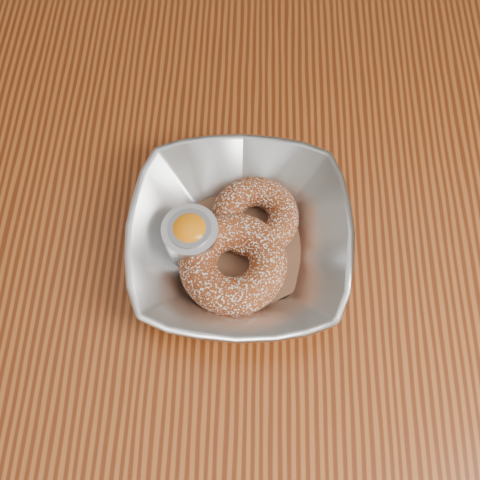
{
  "coord_description": "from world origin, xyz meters",
  "views": [
    {
      "loc": [
        -0.11,
        -0.29,
        1.33
      ],
      "look_at": [
        -0.12,
        -0.04,
        0.78
      ],
      "focal_mm": 42.0,
      "sensor_mm": 36.0,
      "label": 1
    }
  ],
  "objects_px": {
    "ramekin": "(191,237)",
    "serving_bowl": "(240,240)",
    "table": "(329,254)",
    "donut_front": "(233,263)",
    "donut_back": "(255,217)"
  },
  "relations": [
    {
      "from": "table",
      "to": "donut_back",
      "type": "bearing_deg",
      "value": -173.57
    },
    {
      "from": "table",
      "to": "donut_back",
      "type": "xyz_separation_m",
      "value": [
        -0.1,
        -0.01,
        0.13
      ]
    },
    {
      "from": "donut_front",
      "to": "ramekin",
      "type": "bearing_deg",
      "value": 149.91
    },
    {
      "from": "serving_bowl",
      "to": "table",
      "type": "bearing_deg",
      "value": 19.67
    },
    {
      "from": "ramekin",
      "to": "donut_back",
      "type": "bearing_deg",
      "value": 24.55
    },
    {
      "from": "table",
      "to": "donut_front",
      "type": "height_order",
      "value": "donut_front"
    },
    {
      "from": "donut_back",
      "to": "table",
      "type": "bearing_deg",
      "value": 6.43
    },
    {
      "from": "donut_front",
      "to": "serving_bowl",
      "type": "bearing_deg",
      "value": 76.92
    },
    {
      "from": "serving_bowl",
      "to": "donut_back",
      "type": "distance_m",
      "value": 0.03
    },
    {
      "from": "serving_bowl",
      "to": "donut_back",
      "type": "relative_size",
      "value": 2.46
    },
    {
      "from": "donut_front",
      "to": "ramekin",
      "type": "height_order",
      "value": "ramekin"
    },
    {
      "from": "table",
      "to": "serving_bowl",
      "type": "distance_m",
      "value": 0.18
    },
    {
      "from": "donut_front",
      "to": "donut_back",
      "type": "bearing_deg",
      "value": 69.0
    },
    {
      "from": "donut_back",
      "to": "serving_bowl",
      "type": "bearing_deg",
      "value": -117.52
    },
    {
      "from": "ramekin",
      "to": "serving_bowl",
      "type": "bearing_deg",
      "value": 0.89
    }
  ]
}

